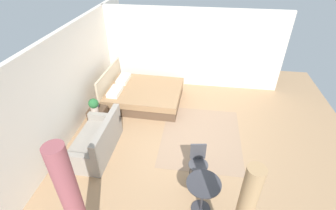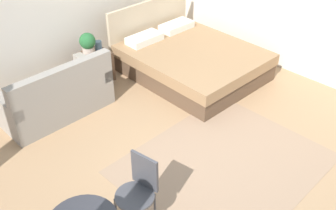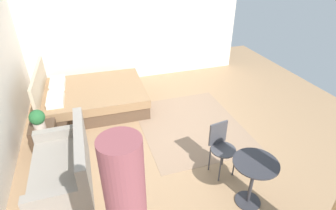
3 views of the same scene
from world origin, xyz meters
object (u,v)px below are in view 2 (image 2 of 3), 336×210
object	(u,v)px
couch	(56,97)
potted_plant	(88,43)
bed	(189,59)
vase	(98,46)
nightstand	(96,67)
cafe_chair_near_window	(140,187)

from	to	relation	value
couch	potted_plant	size ratio (longest dim) A/B	4.22
potted_plant	couch	bearing A→B (deg)	-157.66
bed	vase	distance (m)	1.54
bed	couch	bearing A→B (deg)	165.78
nightstand	potted_plant	xyz separation A→B (m)	(-0.10, 0.01, 0.46)
couch	bed	bearing A→B (deg)	-14.22
nightstand	couch	bearing A→B (deg)	-160.09
potted_plant	vase	xyz separation A→B (m)	(0.22, 0.04, -0.13)
couch	nightstand	distance (m)	1.04
couch	cafe_chair_near_window	size ratio (longest dim) A/B	1.77
bed	cafe_chair_near_window	distance (m)	3.28
bed	vase	size ratio (longest dim) A/B	15.26
vase	cafe_chair_near_window	bearing A→B (deg)	-119.47
couch	potted_plant	distance (m)	1.05
bed	nightstand	xyz separation A→B (m)	(-1.27, 0.93, -0.01)
bed	couch	world-z (taller)	bed
bed	nightstand	size ratio (longest dim) A/B	4.43
couch	vase	bearing A→B (deg)	20.09
nightstand	potted_plant	world-z (taller)	potted_plant
potted_plant	vase	distance (m)	0.26
nightstand	potted_plant	distance (m)	0.47
couch	vase	xyz separation A→B (m)	(1.10, 0.40, 0.30)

